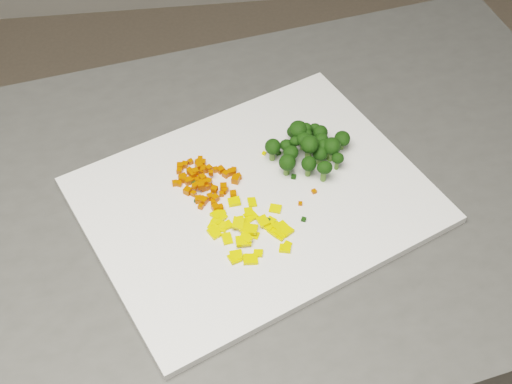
{
  "coord_description": "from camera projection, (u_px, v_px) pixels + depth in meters",
  "views": [
    {
      "loc": [
        -0.17,
        -0.32,
        1.58
      ],
      "look_at": [
        -0.1,
        0.25,
        0.92
      ],
      "focal_mm": 50.0,
      "sensor_mm": 36.0,
      "label": 1
    }
  ],
  "objects": [
    {
      "name": "pepper_chunk_11",
      "position": [
        252.0,
        234.0,
        0.84
      ],
      "size": [
        0.02,
        0.02,
        0.01
      ],
      "primitive_type": "cube",
      "rotation": [
        -0.05,
        -0.13,
        2.7
      ],
      "color": "yellow",
      "rests_on": "pepper_pile"
    },
    {
      "name": "pepper_chunk_34",
      "position": [
        218.0,
        220.0,
        0.86
      ],
      "size": [
        0.02,
        0.02,
        0.01
      ],
      "primitive_type": "cube",
      "rotation": [
        -0.07,
        0.04,
        0.85
      ],
      "color": "yellow",
      "rests_on": "pepper_pile"
    },
    {
      "name": "carrot_cube_17",
      "position": [
        204.0,
        187.0,
        0.89
      ],
      "size": [
        0.01,
        0.01,
        0.01
      ],
      "primitive_type": "cube",
      "rotation": [
        0.0,
        0.0,
        0.25
      ],
      "color": "#C13D02",
      "rests_on": "carrot_pile"
    },
    {
      "name": "carrot_cube_8",
      "position": [
        201.0,
        186.0,
        0.88
      ],
      "size": [
        0.01,
        0.01,
        0.01
      ],
      "primitive_type": "cube",
      "rotation": [
        0.0,
        0.0,
        0.14
      ],
      "color": "#C13D02",
      "rests_on": "carrot_pile"
    },
    {
      "name": "pepper_chunk_17",
      "position": [
        286.0,
        247.0,
        0.83
      ],
      "size": [
        0.02,
        0.02,
        0.01
      ],
      "primitive_type": "cube",
      "rotation": [
        0.1,
        0.1,
        1.0
      ],
      "color": "yellow",
      "rests_on": "pepper_pile"
    },
    {
      "name": "carrot_cube_38",
      "position": [
        199.0,
        166.0,
        0.91
      ],
      "size": [
        0.01,
        0.01,
        0.01
      ],
      "primitive_type": "cube",
      "rotation": [
        0.0,
        0.0,
        0.35
      ],
      "color": "#C13D02",
      "rests_on": "carrot_pile"
    },
    {
      "name": "broccoli_floret_10",
      "position": [
        290.0,
        156.0,
        0.91
      ],
      "size": [
        0.03,
        0.03,
        0.03
      ],
      "primitive_type": null,
      "color": "black",
      "rests_on": "broccoli_pile"
    },
    {
      "name": "carrot_cube_31",
      "position": [
        208.0,
        185.0,
        0.89
      ],
      "size": [
        0.01,
        0.01,
        0.01
      ],
      "primitive_type": "cube",
      "rotation": [
        0.0,
        0.0,
        1.97
      ],
      "color": "#C13D02",
      "rests_on": "carrot_pile"
    },
    {
      "name": "pepper_chunk_16",
      "position": [
        281.0,
        233.0,
        0.84
      ],
      "size": [
        0.02,
        0.02,
        0.01
      ],
      "primitive_type": "cube",
      "rotation": [
        0.15,
        -0.09,
        2.28
      ],
      "color": "yellow",
      "rests_on": "pepper_pile"
    },
    {
      "name": "pepper_chunk_3",
      "position": [
        258.0,
        253.0,
        0.83
      ],
      "size": [
        0.01,
        0.01,
        0.01
      ],
      "primitive_type": "cube",
      "rotation": [
        -0.02,
        0.14,
        2.9
      ],
      "color": "yellow",
      "rests_on": "pepper_pile"
    },
    {
      "name": "stray_bit_2",
      "position": [
        304.0,
        219.0,
        0.86
      ],
      "size": [
        0.01,
        0.01,
        0.0
      ],
      "primitive_type": "cube",
      "rotation": [
        0.0,
        0.0,
        2.69
      ],
      "color": "black",
      "rests_on": "cutting_board"
    },
    {
      "name": "pepper_chunk_0",
      "position": [
        219.0,
        219.0,
        0.86
      ],
      "size": [
        0.02,
        0.02,
        0.0
      ],
      "primitive_type": "cube",
      "rotation": [
        0.07,
        -0.03,
        0.79
      ],
      "color": "yellow",
      "rests_on": "pepper_pile"
    },
    {
      "name": "carrot_cube_64",
      "position": [
        193.0,
        194.0,
        0.88
      ],
      "size": [
        0.01,
        0.01,
        0.01
      ],
      "primitive_type": "cube",
      "rotation": [
        0.0,
        0.0,
        0.9
      ],
      "color": "#C13D02",
      "rests_on": "carrot_pile"
    },
    {
      "name": "broccoli_floret_2",
      "position": [
        342.0,
        141.0,
        0.93
      ],
      "size": [
        0.03,
        0.03,
        0.03
      ],
      "primitive_type": null,
      "color": "black",
      "rests_on": "broccoli_pile"
    },
    {
      "name": "pepper_chunk_29",
      "position": [
        251.0,
        216.0,
        0.86
      ],
      "size": [
        0.02,
        0.02,
        0.01
      ],
      "primitive_type": "cube",
      "rotation": [
        -0.11,
        0.05,
        2.07
      ],
      "color": "yellow",
      "rests_on": "pepper_pile"
    },
    {
      "name": "carrot_cube_39",
      "position": [
        215.0,
        170.0,
        0.91
      ],
      "size": [
        0.01,
        0.01,
        0.01
      ],
      "primitive_type": "cube",
      "rotation": [
        0.0,
        0.0,
        1.82
      ],
      "color": "#C13D02",
      "rests_on": "carrot_pile"
    },
    {
      "name": "carrot_cube_46",
      "position": [
        198.0,
        199.0,
        0.88
      ],
      "size": [
        0.01,
        0.01,
        0.01
      ],
      "primitive_type": "cube",
      "rotation": [
        0.0,
        0.0,
        1.62
      ],
      "color": "#C13D02",
      "rests_on": "carrot_pile"
    },
    {
      "name": "pepper_chunk_13",
      "position": [
        252.0,
        229.0,
        0.84
      ],
      "size": [
        0.02,
        0.02,
        0.01
      ],
      "primitive_type": "cube",
      "rotation": [
        0.11,
        0.06,
        2.84
      ],
      "color": "yellow",
      "rests_on": "pepper_pile"
    },
    {
      "name": "carrot_cube_42",
      "position": [
        233.0,
        194.0,
        0.88
      ],
      "size": [
        0.01,
        0.01,
        0.01
      ],
      "primitive_type": "cube",
      "rotation": [
        0.0,
        0.0,
        0.0
      ],
      "color": "#C13D02",
      "rests_on": "carrot_pile"
    },
    {
      "name": "carrot_cube_50",
      "position": [
        236.0,
        180.0,
        0.9
      ],
      "size": [
        0.01,
        0.01,
        0.01
      ],
      "primitive_type": "cube",
      "rotation": [
        0.0,
        0.0,
        1.15
      ],
      "color": "#C13D02",
      "rests_on": "carrot_pile"
    },
    {
      "name": "broccoli_floret_7",
      "position": [
        304.0,
        136.0,
        0.93
      ],
      "size": [
        0.03,
        0.03,
        0.03
      ],
      "primitive_type": null,
      "color": "black",
      "rests_on": "broccoli_pile"
    },
    {
      "name": "pepper_chunk_15",
      "position": [
        247.0,
        230.0,
        0.84
      ],
      "size": [
        0.02,
        0.02,
        0.0
      ],
      "primitive_type": "cube",
      "rotation": [
        -0.04,
        0.09,
        2.81
      ],
      "color": "yellow",
      "rests_on": "pepper_pile"
    },
    {
      "name": "carrot_cube_48",
      "position": [
        199.0,
        199.0,
        0.88
      ],
      "size": [
        0.01,
        0.01,
        0.01
      ],
      "primitive_type": "cube",
      "rotation": [
        0.0,
        0.0,
        0.05
      ],
      "color": "#C13D02",
      "rests_on": "carrot_pile"
    },
    {
      "name": "stray_bit_9",
      "position": [
        246.0,
        244.0,
        0.83
      ],
      "size": [
        0.0,
        0.0,
        0.0
      ],
      "primitive_type": "cube",
      "rotation": [
        0.0,
        0.0,
        3.14
      ],
      "color": "#C13D02",
      "rests_on": "cutting_board"
    },
    {
      "name": "broccoli_floret_9",
      "position": [
        323.0,
        150.0,
        0.92
      ],
      "size": [
        0.02,
        0.02,
        0.03
      ],
      "primitive_type": null,
      "color": "black",
      "rests_on": "broccoli_pile"
    },
    {
      "name": "pepper_chunk_22",
      "position": [
        227.0,
        239.0,
        0.84
      ],
      "size": [
        0.01,
        0.02,
        0.01
      ],
      "primitive_type": "cube",
      "rotation": [
        0.08,
        -0.12,
        1.72
      ],
      "color": "yellow",
      "rests_on": "pepper_pile"
    },
    {
      "name": "carrot_cube_19",
      "position": [
        188.0,
        191.0,
        0.89
      ],
      "size": [
        0.01,
        0.01,
        0.01
      ],
      "primitive_type": "cube",
      "rotation": [
        0.0,
        0.0,
        0.93
      ],
      "color": "#C13D02",
      "rests_on": "carrot_pile"
    },
    {
      "name": "carrot_cube_49",
      "position": [
        200.0,
        159.0,
        0.92
      ],
      "size": [
        0.01,
        0.01,
        0.01
      ],
      "primitive_type": "cube",
      "rotation": [
        0.0,
        0.0,
        3.0
      ],
      "color": "#C13D02",
      "rests_on": "carrot_pile"
    },
    {
      "name": "broccoli_floret_16",
      "position": [
        308.0,
        167.0,
        0.9
      ],
      "size": [
        0.03,
        0.03,
        0.03
      ],
      "primitive_type": null,
      "color": "black",
      "rests_on": "broccoli_pile"
    },
    {
      "name": "carrot_cube_23",
      "position": [
        209.0,
        181.0,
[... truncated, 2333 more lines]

